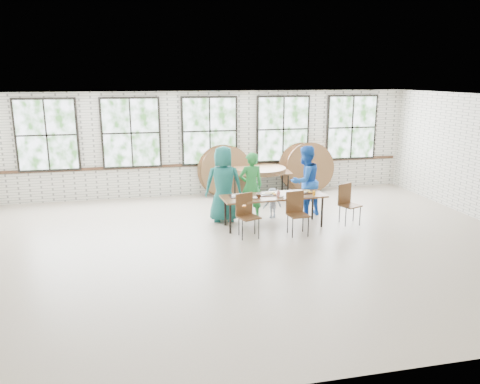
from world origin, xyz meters
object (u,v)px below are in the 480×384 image
Objects in this scene: chair_near_right at (296,209)px; storage_table at (259,174)px; dining_table at (274,198)px; chair_near_left at (246,211)px.

chair_near_right is 0.51× the size of storage_table.
dining_table is 0.95m from chair_near_left.
dining_table is 1.31× the size of storage_table.
chair_near_left is 1.12m from chair_near_right.
chair_near_right is at bearing -63.95° from dining_table.
storage_table is at bearing 78.85° from dining_table.
chair_near_right reaches higher than dining_table.
dining_table is at bearing 113.04° from chair_near_right.
chair_near_left is at bearing -148.28° from dining_table.
chair_near_right is at bearing -84.96° from storage_table.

